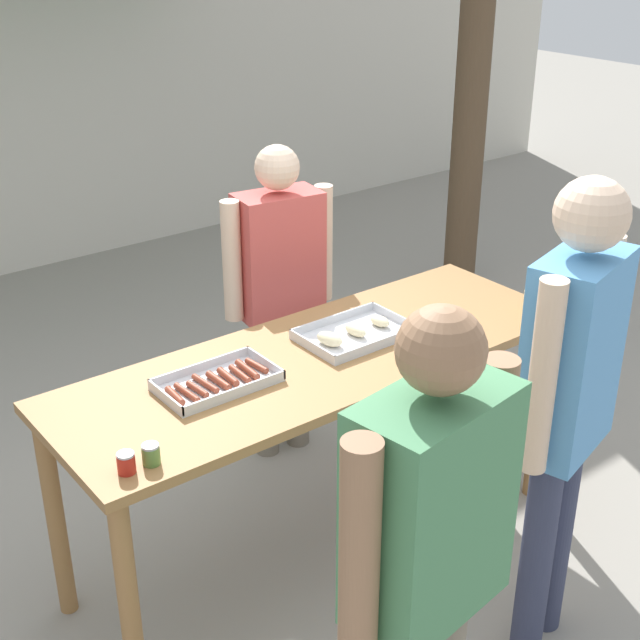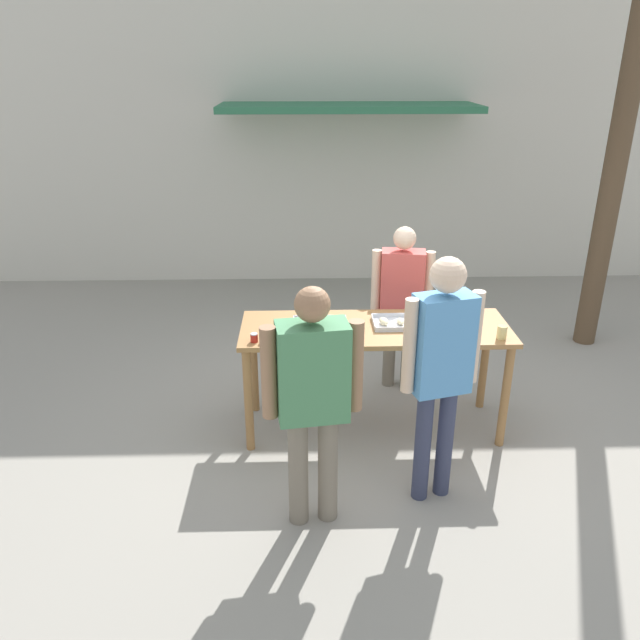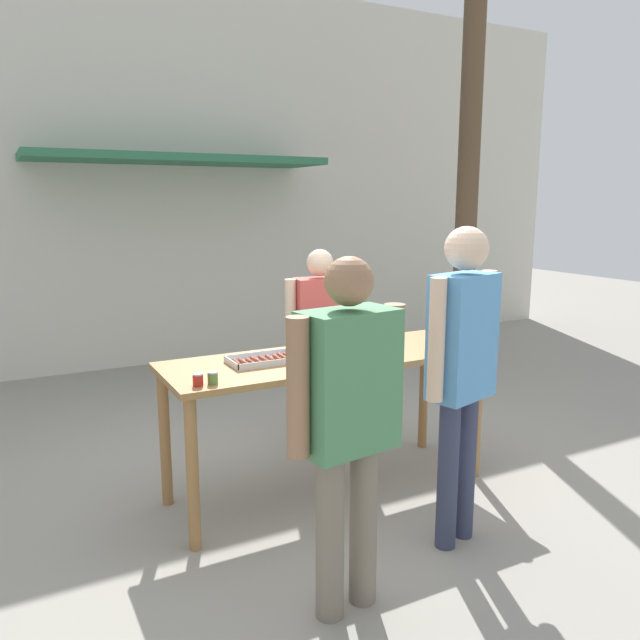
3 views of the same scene
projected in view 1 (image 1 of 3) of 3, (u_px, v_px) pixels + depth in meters
ground_plane at (320, 545)px, 3.92m from camera, size 24.00×24.00×0.00m
serving_table at (320, 381)px, 3.57m from camera, size 2.20×0.75×0.95m
food_tray_sausages at (218, 382)px, 3.29m from camera, size 0.44×0.25×0.04m
food_tray_buns at (353, 334)px, 3.64m from camera, size 0.45×0.30×0.06m
condiment_jar_mustard at (126, 463)px, 2.78m from camera, size 0.06×0.06×0.07m
condiment_jar_ketchup at (151, 454)px, 2.82m from camera, size 0.06×0.06×0.07m
beer_cup at (532, 302)px, 3.84m from camera, size 0.08×0.08×0.11m
person_server_behind_table at (279, 278)px, 4.23m from camera, size 0.57×0.27×1.59m
person_customer_holding_hotdog at (428, 547)px, 2.36m from camera, size 0.65×0.31×1.72m
person_customer_with_cup at (568, 386)px, 2.97m from camera, size 0.55×0.31×1.83m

